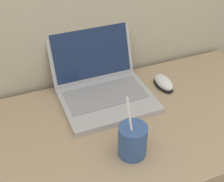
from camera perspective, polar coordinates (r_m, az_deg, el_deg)
laptop at (r=1.11m, az=-1.81°, el=1.25°), size 0.31×0.32×0.21m
drink_cup at (r=0.89m, az=3.77°, el=-8.95°), size 0.08×0.08×0.20m
computer_mouse at (r=1.18m, az=9.43°, el=1.52°), size 0.06×0.11×0.04m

